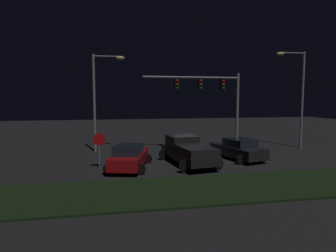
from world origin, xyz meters
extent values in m
plane|color=black|center=(0.00, 0.00, 0.00)|extent=(80.00, 80.00, 0.00)
cube|color=black|center=(0.00, -7.74, 0.05)|extent=(24.89, 4.47, 0.10)
cube|color=black|center=(-0.75, -2.41, 0.68)|extent=(2.76, 5.63, 0.55)
cube|color=black|center=(-0.93, -1.23, 1.38)|extent=(2.10, 2.15, 0.85)
cube|color=black|center=(-0.93, -1.23, 1.50)|extent=(1.96, 1.76, 0.51)
cube|color=black|center=(-0.60, -3.48, 1.18)|extent=(2.34, 3.27, 0.45)
cylinder|color=black|center=(-2.05, -0.64, 0.40)|extent=(0.80, 0.22, 0.80)
cylinder|color=black|center=(-0.02, -0.34, 0.40)|extent=(0.80, 0.22, 0.80)
cylinder|color=black|center=(-1.49, -4.48, 0.40)|extent=(0.80, 0.22, 0.80)
cylinder|color=black|center=(0.55, -4.18, 0.40)|extent=(0.80, 0.22, 0.80)
cube|color=black|center=(3.17, -1.36, 0.61)|extent=(2.90, 4.72, 0.70)
cube|color=black|center=(3.24, -1.61, 1.23)|extent=(2.07, 2.35, 0.55)
cylinder|color=black|center=(1.89, -0.16, 0.32)|extent=(0.64, 0.22, 0.64)
cylinder|color=black|center=(3.66, 0.32, 0.32)|extent=(0.64, 0.22, 0.64)
cylinder|color=black|center=(2.68, -3.05, 0.32)|extent=(0.64, 0.22, 0.64)
cylinder|color=black|center=(4.45, -2.57, 0.32)|extent=(0.64, 0.22, 0.64)
cube|color=maroon|center=(-4.66, -2.72, 0.61)|extent=(2.86, 4.71, 0.70)
cube|color=black|center=(-4.73, -2.97, 1.23)|extent=(2.06, 2.34, 0.55)
cylinder|color=black|center=(-5.17, -1.04, 0.32)|extent=(0.64, 0.22, 0.64)
cylinder|color=black|center=(-3.39, -1.51, 0.32)|extent=(0.64, 0.22, 0.64)
cylinder|color=black|center=(-5.93, -3.94, 0.32)|extent=(0.64, 0.22, 0.64)
cylinder|color=black|center=(-4.15, -4.40, 0.32)|extent=(0.64, 0.22, 0.64)
cylinder|color=slate|center=(5.01, 2.93, 3.25)|extent=(0.24, 0.24, 6.50)
cylinder|color=slate|center=(0.91, 2.93, 6.10)|extent=(8.20, 0.18, 0.18)
cube|color=black|center=(3.61, 2.93, 5.50)|extent=(0.32, 0.44, 0.95)
sphere|color=red|center=(3.61, 2.70, 5.80)|extent=(0.22, 0.22, 0.22)
sphere|color=#59380A|center=(3.61, 2.70, 5.50)|extent=(0.22, 0.22, 0.22)
sphere|color=#0C4719|center=(3.61, 2.70, 5.20)|extent=(0.22, 0.22, 0.22)
cube|color=black|center=(1.61, 2.93, 5.50)|extent=(0.32, 0.44, 0.95)
sphere|color=red|center=(1.61, 2.70, 5.80)|extent=(0.22, 0.22, 0.22)
sphere|color=#59380A|center=(1.61, 2.70, 5.50)|extent=(0.22, 0.22, 0.22)
sphere|color=#0C4719|center=(1.61, 2.70, 5.20)|extent=(0.22, 0.22, 0.22)
cube|color=black|center=(-0.39, 2.93, 5.50)|extent=(0.32, 0.44, 0.95)
sphere|color=red|center=(-0.39, 2.70, 5.80)|extent=(0.22, 0.22, 0.22)
sphere|color=#59380A|center=(-0.39, 2.70, 5.50)|extent=(0.22, 0.22, 0.22)
sphere|color=#0C4719|center=(-0.39, 2.70, 5.20)|extent=(0.22, 0.22, 0.22)
cylinder|color=slate|center=(-7.07, 3.55, 3.94)|extent=(0.20, 0.20, 7.88)
cylinder|color=slate|center=(-6.00, 3.55, 7.73)|extent=(2.13, 0.12, 0.12)
ellipsoid|color=#F9CC72|center=(-4.94, 3.55, 7.63)|extent=(0.70, 0.44, 0.30)
cylinder|color=slate|center=(10.66, 2.10, 4.18)|extent=(0.20, 0.20, 8.37)
cylinder|color=slate|center=(9.54, 2.10, 8.22)|extent=(2.26, 0.12, 0.12)
ellipsoid|color=#F9CC72|center=(8.41, 2.10, 8.12)|extent=(0.70, 0.44, 0.30)
cylinder|color=slate|center=(-6.49, -2.38, 1.10)|extent=(0.07, 0.07, 2.20)
cylinder|color=#B20C0F|center=(-6.49, -2.41, 1.85)|extent=(0.76, 0.03, 0.76)
camera|label=1|loc=(-5.66, -20.86, 4.40)|focal=31.29mm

